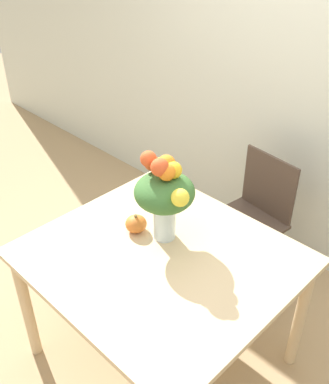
% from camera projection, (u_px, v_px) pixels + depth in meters
% --- Properties ---
extents(ground_plane, '(12.00, 12.00, 0.00)m').
position_uv_depth(ground_plane, '(162.00, 355.00, 2.56)').
color(ground_plane, tan).
extents(wall_back, '(8.00, 0.06, 2.70)m').
position_uv_depth(wall_back, '(323.00, 68.00, 2.60)').
color(wall_back, silver).
rests_on(wall_back, ground_plane).
extents(dining_table, '(1.19, 1.09, 0.76)m').
position_uv_depth(dining_table, '(161.00, 269.00, 2.19)').
color(dining_table, '#D1B284').
rests_on(dining_table, ground_plane).
extents(flower_vase, '(0.33, 0.31, 0.46)m').
position_uv_depth(flower_vase, '(165.00, 192.00, 2.11)').
color(flower_vase, silver).
rests_on(flower_vase, dining_table).
extents(pumpkin, '(0.11, 0.11, 0.10)m').
position_uv_depth(pumpkin, '(136.00, 224.00, 2.27)').
color(pumpkin, orange).
rests_on(pumpkin, dining_table).
extents(dining_chair_near_window, '(0.47, 0.47, 0.87)m').
position_uv_depth(dining_chair_near_window, '(251.00, 219.00, 2.87)').
color(dining_chair_near_window, '#47382D').
rests_on(dining_chair_near_window, ground_plane).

